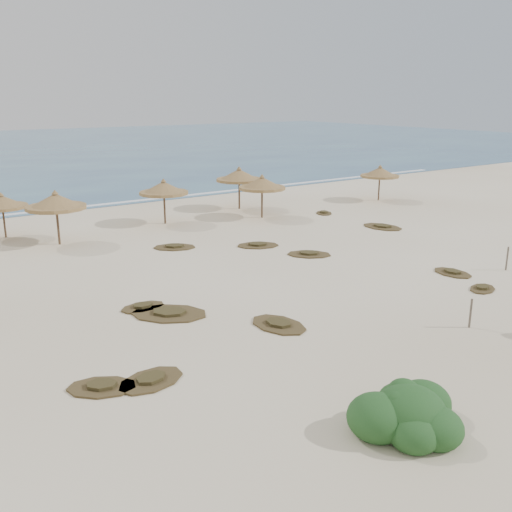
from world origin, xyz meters
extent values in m
plane|color=beige|center=(0.00, 0.00, 0.00)|extent=(160.00, 160.00, 0.00)
cube|color=white|center=(0.00, 26.00, 0.00)|extent=(70.00, 0.60, 0.01)
cylinder|color=#503C29|center=(-5.60, 16.38, 1.08)|extent=(0.12, 0.12, 2.16)
cylinder|color=#997245|center=(-5.60, 16.38, 1.98)|extent=(3.40, 3.40, 0.19)
cone|color=#997245|center=(-5.60, 16.38, 2.31)|extent=(3.29, 3.29, 0.77)
cone|color=#997245|center=(-5.60, 16.38, 2.78)|extent=(0.37, 0.37, 0.23)
cylinder|color=#503C29|center=(-7.60, 19.61, 0.94)|extent=(0.11, 0.11, 1.88)
cylinder|color=#997245|center=(-7.60, 19.61, 1.72)|extent=(2.88, 2.88, 0.16)
cone|color=#997245|center=(-7.60, 19.61, 2.01)|extent=(2.78, 2.78, 0.67)
cone|color=#997245|center=(-7.60, 19.61, 2.41)|extent=(0.32, 0.32, 0.20)
cylinder|color=#503C29|center=(1.22, 17.82, 1.03)|extent=(0.12, 0.12, 2.07)
cylinder|color=#997245|center=(1.22, 17.82, 1.89)|extent=(3.77, 3.77, 0.18)
cone|color=#997245|center=(1.22, 17.82, 2.21)|extent=(3.65, 3.65, 0.74)
cone|color=#997245|center=(1.22, 17.82, 2.66)|extent=(0.35, 0.35, 0.22)
cylinder|color=#503C29|center=(7.51, 19.18, 1.10)|extent=(0.13, 0.13, 2.19)
cylinder|color=#997245|center=(7.51, 19.18, 2.00)|extent=(3.85, 3.85, 0.19)
cone|color=#997245|center=(7.51, 19.18, 2.35)|extent=(3.72, 3.72, 0.78)
cone|color=#997245|center=(7.51, 19.18, 2.82)|extent=(0.38, 0.38, 0.23)
cylinder|color=#503C29|center=(7.11, 15.90, 1.04)|extent=(0.12, 0.12, 2.09)
cylinder|color=#997245|center=(7.11, 15.90, 1.91)|extent=(3.27, 3.27, 0.18)
cone|color=#997245|center=(7.11, 15.90, 2.24)|extent=(3.16, 3.16, 0.75)
cone|color=#997245|center=(7.11, 15.90, 2.68)|extent=(0.36, 0.36, 0.22)
cylinder|color=#503C29|center=(17.87, 16.06, 0.99)|extent=(0.11, 0.11, 1.98)
cylinder|color=#997245|center=(17.87, 16.06, 1.81)|extent=(3.06, 3.06, 0.17)
cone|color=#997245|center=(17.87, 16.06, 2.12)|extent=(2.95, 2.95, 0.71)
cone|color=#997245|center=(17.87, 16.06, 2.54)|extent=(0.34, 0.34, 0.21)
cylinder|color=#706154|center=(2.53, -2.79, 0.51)|extent=(0.10, 0.10, 1.02)
cylinder|color=#706154|center=(9.55, 0.33, 0.54)|extent=(0.10, 0.10, 1.08)
ellipsoid|color=#275223|center=(-3.99, -5.82, 0.47)|extent=(1.71, 1.71, 1.28)
ellipsoid|color=#275223|center=(-3.22, -5.56, 0.38)|extent=(1.37, 1.37, 1.02)
ellipsoid|color=#275223|center=(-4.68, -5.48, 0.43)|extent=(1.45, 1.45, 1.09)
ellipsoid|color=#275223|center=(-3.82, -6.42, 0.34)|extent=(1.28, 1.28, 0.96)
ellipsoid|color=#275223|center=(-4.33, -6.25, 0.32)|extent=(1.20, 1.20, 0.90)
ellipsoid|color=#275223|center=(-3.48, -5.05, 0.30)|extent=(1.02, 1.02, 0.77)
ellipsoid|color=#275223|center=(-3.74, -5.39, 0.77)|extent=(0.77, 0.77, 0.58)
ellipsoid|color=#275223|center=(-4.25, -5.73, 0.81)|extent=(0.68, 0.68, 0.51)
camera|label=1|loc=(-13.56, -13.42, 7.57)|focal=40.00mm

